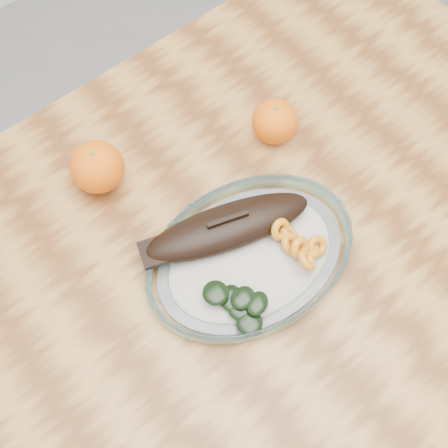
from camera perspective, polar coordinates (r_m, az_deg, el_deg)
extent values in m
plane|color=slate|center=(1.53, 0.83, -13.58)|extent=(3.00, 3.00, 0.00)
cube|color=brown|center=(0.83, 1.49, -3.57)|extent=(1.20, 0.80, 0.04)
cylinder|color=brown|center=(1.48, 9.29, 13.07)|extent=(0.06, 0.06, 0.71)
ellipsoid|color=white|center=(0.81, 2.66, -3.45)|extent=(0.61, 0.48, 0.01)
torus|color=#97D9EA|center=(0.80, 2.69, -3.19)|extent=(0.63, 0.63, 0.03)
ellipsoid|color=beige|center=(0.79, 2.71, -2.97)|extent=(0.54, 0.42, 0.02)
ellipsoid|color=black|center=(0.78, 0.38, 0.18)|extent=(0.26, 0.14, 0.04)
ellipsoid|color=black|center=(0.78, 0.38, -0.04)|extent=(0.22, 0.12, 0.02)
cube|color=black|center=(0.77, -7.00, -2.32)|extent=(0.06, 0.05, 0.01)
cube|color=black|center=(0.76, 0.39, 0.78)|extent=(0.06, 0.02, 0.02)
torus|color=orange|center=(0.78, 8.78, -2.25)|extent=(0.05, 0.05, 0.03)
torus|color=orange|center=(0.79, 9.59, -1.79)|extent=(0.05, 0.04, 0.04)
torus|color=orange|center=(0.79, 6.67, -0.32)|extent=(0.04, 0.04, 0.04)
torus|color=orange|center=(0.78, 6.82, -1.54)|extent=(0.04, 0.04, 0.04)
torus|color=orange|center=(0.77, 7.85, -1.94)|extent=(0.04, 0.04, 0.04)
torus|color=orange|center=(0.77, 5.86, -0.05)|extent=(0.04, 0.03, 0.04)
torus|color=orange|center=(0.76, 8.57, -3.20)|extent=(0.04, 0.04, 0.03)
ellipsoid|color=black|center=(0.74, 2.65, -9.60)|extent=(0.05, 0.05, 0.01)
ellipsoid|color=black|center=(0.75, 0.49, -6.96)|extent=(0.04, 0.03, 0.01)
ellipsoid|color=black|center=(0.75, 1.80, -8.19)|extent=(0.05, 0.05, 0.01)
ellipsoid|color=black|center=(0.75, 0.79, -7.35)|extent=(0.04, 0.04, 0.01)
ellipsoid|color=black|center=(0.75, 0.92, -7.22)|extent=(0.04, 0.03, 0.01)
ellipsoid|color=black|center=(0.74, 1.96, -7.14)|extent=(0.04, 0.04, 0.01)
ellipsoid|color=black|center=(0.74, -0.88, -6.63)|extent=(0.04, 0.04, 0.01)
ellipsoid|color=black|center=(0.74, 3.47, -7.71)|extent=(0.04, 0.04, 0.01)
sphere|color=#FF5005|center=(0.85, -12.76, 5.66)|extent=(0.08, 0.08, 0.08)
sphere|color=#FF5005|center=(0.88, 5.18, 10.31)|extent=(0.07, 0.07, 0.07)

